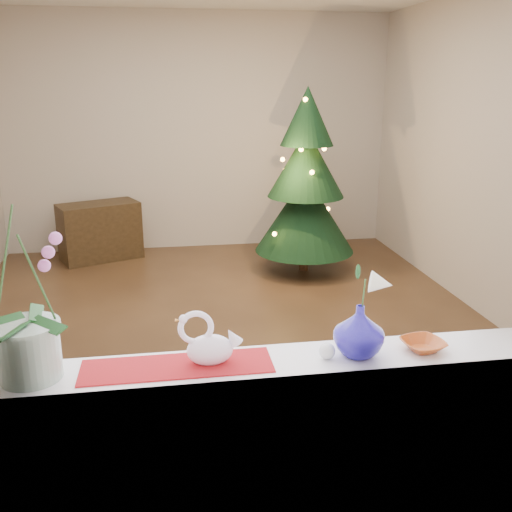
{
  "coord_description": "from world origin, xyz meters",
  "views": [
    {
      "loc": [
        -0.39,
        -4.27,
        1.92
      ],
      "look_at": [
        0.07,
        -1.4,
        1.03
      ],
      "focal_mm": 40.0,
      "sensor_mm": 36.0,
      "label": 1
    }
  ],
  "objects_px": {
    "swan": "(210,339)",
    "side_table": "(100,231)",
    "amber_dish": "(423,346)",
    "xmas_tree": "(306,182)",
    "blue_vase": "(359,327)",
    "paperweight": "(327,351)",
    "orchid_pot": "(21,287)"
  },
  "relations": [
    {
      "from": "swan",
      "to": "amber_dish",
      "type": "xyz_separation_m",
      "value": [
        0.83,
        -0.02,
        -0.08
      ]
    },
    {
      "from": "swan",
      "to": "side_table",
      "type": "bearing_deg",
      "value": 88.97
    },
    {
      "from": "blue_vase",
      "to": "paperweight",
      "type": "bearing_deg",
      "value": -174.56
    },
    {
      "from": "paperweight",
      "to": "amber_dish",
      "type": "bearing_deg",
      "value": 1.86
    },
    {
      "from": "amber_dish",
      "to": "xmas_tree",
      "type": "relative_size",
      "value": 0.07
    },
    {
      "from": "blue_vase",
      "to": "amber_dish",
      "type": "bearing_deg",
      "value": 0.15
    },
    {
      "from": "blue_vase",
      "to": "amber_dish",
      "type": "height_order",
      "value": "blue_vase"
    },
    {
      "from": "swan",
      "to": "xmas_tree",
      "type": "distance_m",
      "value": 3.95
    },
    {
      "from": "blue_vase",
      "to": "side_table",
      "type": "distance_m",
      "value": 4.8
    },
    {
      "from": "swan",
      "to": "amber_dish",
      "type": "relative_size",
      "value": 1.71
    },
    {
      "from": "amber_dish",
      "to": "xmas_tree",
      "type": "bearing_deg",
      "value": 83.12
    },
    {
      "from": "paperweight",
      "to": "swan",
      "type": "bearing_deg",
      "value": 175.87
    },
    {
      "from": "blue_vase",
      "to": "paperweight",
      "type": "xyz_separation_m",
      "value": [
        -0.13,
        -0.01,
        -0.08
      ]
    },
    {
      "from": "orchid_pot",
      "to": "side_table",
      "type": "xyz_separation_m",
      "value": [
        -0.26,
        4.5,
        -0.94
      ]
    },
    {
      "from": "orchid_pot",
      "to": "blue_vase",
      "type": "distance_m",
      "value": 1.22
    },
    {
      "from": "swan",
      "to": "amber_dish",
      "type": "bearing_deg",
      "value": -13.58
    },
    {
      "from": "orchid_pot",
      "to": "side_table",
      "type": "relative_size",
      "value": 0.8
    },
    {
      "from": "blue_vase",
      "to": "side_table",
      "type": "height_order",
      "value": "blue_vase"
    },
    {
      "from": "orchid_pot",
      "to": "blue_vase",
      "type": "bearing_deg",
      "value": -0.53
    },
    {
      "from": "amber_dish",
      "to": "xmas_tree",
      "type": "distance_m",
      "value": 3.79
    },
    {
      "from": "paperweight",
      "to": "xmas_tree",
      "type": "distance_m",
      "value": 3.86
    },
    {
      "from": "paperweight",
      "to": "side_table",
      "type": "relative_size",
      "value": 0.07
    },
    {
      "from": "swan",
      "to": "side_table",
      "type": "height_order",
      "value": "swan"
    },
    {
      "from": "xmas_tree",
      "to": "side_table",
      "type": "relative_size",
      "value": 2.22
    },
    {
      "from": "swan",
      "to": "xmas_tree",
      "type": "bearing_deg",
      "value": 58.8
    },
    {
      "from": "amber_dish",
      "to": "swan",
      "type": "bearing_deg",
      "value": 178.69
    },
    {
      "from": "orchid_pot",
      "to": "swan",
      "type": "xyz_separation_m",
      "value": [
        0.63,
        0.01,
        -0.24
      ]
    },
    {
      "from": "orchid_pot",
      "to": "xmas_tree",
      "type": "height_order",
      "value": "xmas_tree"
    },
    {
      "from": "swan",
      "to": "side_table",
      "type": "xyz_separation_m",
      "value": [
        -0.89,
        4.49,
        -0.7
      ]
    },
    {
      "from": "paperweight",
      "to": "side_table",
      "type": "xyz_separation_m",
      "value": [
        -1.33,
        4.53,
        -0.63
      ]
    },
    {
      "from": "orchid_pot",
      "to": "blue_vase",
      "type": "xyz_separation_m",
      "value": [
        1.2,
        -0.01,
        -0.22
      ]
    },
    {
      "from": "paperweight",
      "to": "side_table",
      "type": "bearing_deg",
      "value": 106.4
    }
  ]
}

